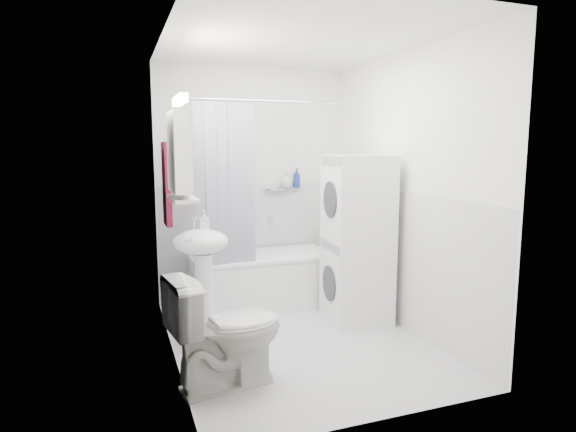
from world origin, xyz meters
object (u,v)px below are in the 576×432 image
object	(u,v)px
bathtub	(262,278)
toilet	(227,331)
sink	(202,260)
washer_dryer	(357,239)

from	to	relation	value
bathtub	toilet	xyz separation A→B (m)	(-0.69, -1.49, 0.09)
sink	washer_dryer	size ratio (longest dim) A/B	0.69
bathtub	sink	bearing A→B (deg)	-132.93
sink	toilet	bearing A→B (deg)	-87.28
bathtub	sink	xyz separation A→B (m)	(-0.73, -0.78, 0.41)
bathtub	washer_dryer	xyz separation A→B (m)	(0.70, -0.67, 0.47)
toilet	sink	bearing A→B (deg)	-6.21
sink	toilet	size ratio (longest dim) A/B	1.35
bathtub	sink	distance (m)	1.15
washer_dryer	toilet	bearing A→B (deg)	-144.38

